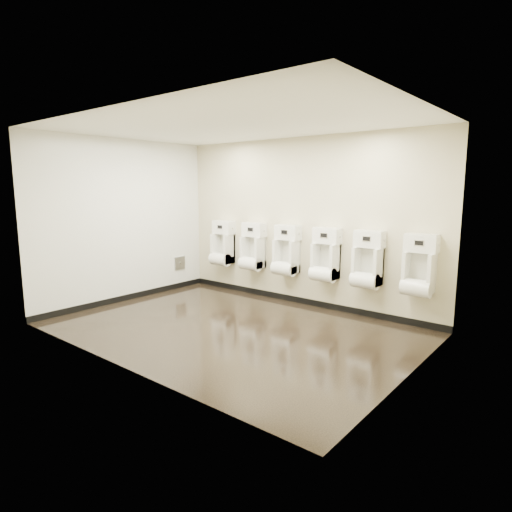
% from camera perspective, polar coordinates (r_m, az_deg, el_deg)
% --- Properties ---
extents(ground, '(5.00, 3.50, 0.00)m').
position_cam_1_polar(ground, '(6.17, -3.22, -9.60)').
color(ground, black).
rests_on(ground, ground).
extents(ceiling, '(5.00, 3.50, 0.00)m').
position_cam_1_polar(ceiling, '(5.90, -3.48, 17.10)').
color(ceiling, silver).
extents(back_wall, '(5.00, 0.02, 2.80)m').
position_cam_1_polar(back_wall, '(7.26, 6.03, 4.50)').
color(back_wall, beige).
rests_on(back_wall, ground).
extents(front_wall, '(5.00, 0.02, 2.80)m').
position_cam_1_polar(front_wall, '(4.74, -17.75, 1.64)').
color(front_wall, beige).
rests_on(front_wall, ground).
extents(left_wall, '(0.02, 3.50, 2.80)m').
position_cam_1_polar(left_wall, '(7.77, -17.14, 4.46)').
color(left_wall, beige).
rests_on(left_wall, ground).
extents(right_wall, '(0.02, 3.50, 2.80)m').
position_cam_1_polar(right_wall, '(4.59, 20.42, 1.27)').
color(right_wall, beige).
rests_on(right_wall, ground).
extents(tile_overlay_left, '(0.01, 3.50, 2.80)m').
position_cam_1_polar(tile_overlay_left, '(7.77, -17.12, 4.46)').
color(tile_overlay_left, white).
rests_on(tile_overlay_left, ground).
extents(skirting_back, '(5.00, 0.02, 0.10)m').
position_cam_1_polar(skirting_back, '(7.48, 5.81, -5.87)').
color(skirting_back, black).
rests_on(skirting_back, ground).
extents(skirting_left, '(0.02, 3.50, 0.10)m').
position_cam_1_polar(skirting_left, '(7.98, -16.63, -5.25)').
color(skirting_left, black).
rests_on(skirting_left, ground).
extents(access_panel, '(0.04, 0.25, 0.25)m').
position_cam_1_polar(access_panel, '(8.59, -10.15, -0.91)').
color(access_panel, '#9E9EA3').
rests_on(access_panel, left_wall).
extents(urinal_0, '(0.45, 0.34, 0.84)m').
position_cam_1_polar(urinal_0, '(8.25, -4.51, 1.27)').
color(urinal_0, white).
rests_on(urinal_0, back_wall).
extents(urinal_1, '(0.45, 0.34, 0.84)m').
position_cam_1_polar(urinal_1, '(7.75, -0.46, 0.79)').
color(urinal_1, white).
rests_on(urinal_1, back_wall).
extents(urinal_2, '(0.45, 0.34, 0.84)m').
position_cam_1_polar(urinal_2, '(7.31, 4.04, 0.25)').
color(urinal_2, white).
rests_on(urinal_2, back_wall).
extents(urinal_3, '(0.45, 0.34, 0.84)m').
position_cam_1_polar(urinal_3, '(6.90, 9.21, -0.36)').
color(urinal_3, white).
rests_on(urinal_3, back_wall).
extents(urinal_4, '(0.45, 0.34, 0.84)m').
position_cam_1_polar(urinal_4, '(6.58, 14.61, -1.01)').
color(urinal_4, white).
rests_on(urinal_4, back_wall).
extents(urinal_5, '(0.45, 0.34, 0.84)m').
position_cam_1_polar(urinal_5, '(6.32, 20.89, -1.75)').
color(urinal_5, white).
rests_on(urinal_5, back_wall).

